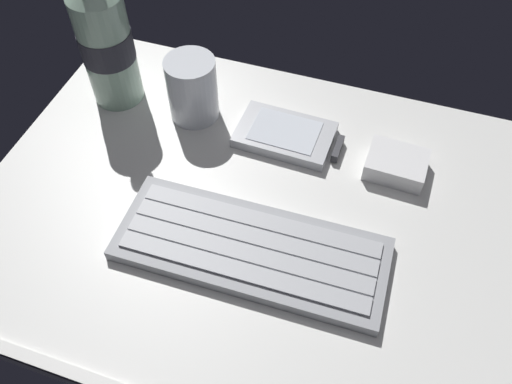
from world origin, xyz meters
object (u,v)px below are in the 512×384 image
Objects in this scene: juice_cup at (193,91)px; keyboard at (251,248)px; water_bottle at (105,40)px; handheld_device at (290,136)px; charger_block at (396,164)px.

keyboard is at bearing -52.15° from juice_cup.
keyboard is 1.40× the size of water_bottle.
handheld_device is (-0.73, 17.29, -0.08)cm from keyboard.
juice_cup is 12.27cm from water_bottle.
juice_cup is (-13.96, 17.96, 3.10)cm from keyboard.
charger_block is (37.90, -1.63, -7.81)cm from water_bottle.
keyboard is at bearing -87.59° from handheld_device.
handheld_device is 1.85× the size of charger_block.
charger_block is (12.78, 16.37, 0.39)cm from keyboard.
keyboard is 3.43× the size of juice_cup.
handheld_device is at bearing 92.41° from keyboard.
water_bottle is at bearing 177.54° from charger_block.
handheld_device is at bearing -1.68° from water_bottle.
water_bottle is (-11.16, 0.04, 5.10)cm from juice_cup.
water_bottle is at bearing 144.38° from keyboard.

